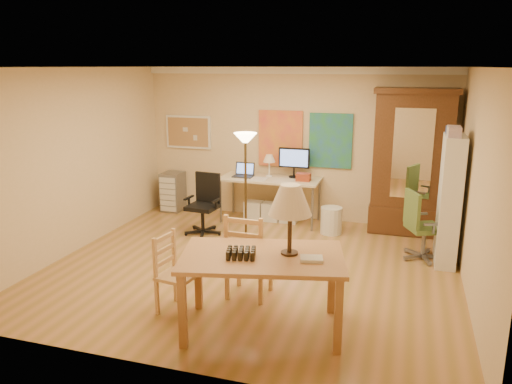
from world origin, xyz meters
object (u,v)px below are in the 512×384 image
(dining_table, at_px, (272,240))
(armoire, at_px, (411,172))
(office_chair_green, at_px, (421,241))
(bookshelf, at_px, (449,201))
(office_chair_black, at_px, (204,218))
(computer_desk, at_px, (273,195))

(dining_table, height_order, armoire, armoire)
(office_chair_green, xyz_separation_m, bookshelf, (0.32, -0.03, 0.63))
(dining_table, bearing_deg, bookshelf, 53.50)
(office_chair_black, bearing_deg, armoire, 18.62)
(dining_table, relative_size, office_chair_black, 1.84)
(armoire, bearing_deg, computer_desk, -178.06)
(dining_table, height_order, computer_desk, dining_table)
(office_chair_green, relative_size, bookshelf, 0.56)
(computer_desk, relative_size, bookshelf, 0.97)
(computer_desk, distance_m, office_chair_black, 1.37)
(computer_desk, distance_m, armoire, 2.39)
(office_chair_black, distance_m, bookshelf, 3.81)
(dining_table, xyz_separation_m, computer_desk, (-1.00, 3.67, -0.51))
(computer_desk, distance_m, bookshelf, 3.10)
(dining_table, distance_m, office_chair_green, 3.05)
(office_chair_green, height_order, bookshelf, bookshelf)
(office_chair_green, relative_size, armoire, 0.42)
(dining_table, relative_size, armoire, 0.78)
(bookshelf, bearing_deg, office_chair_green, 174.39)
(dining_table, height_order, office_chair_green, dining_table)
(office_chair_green, distance_m, bookshelf, 0.71)
(office_chair_black, bearing_deg, bookshelf, -2.31)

